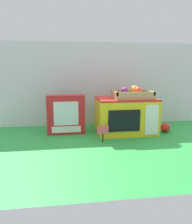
{
  "coord_description": "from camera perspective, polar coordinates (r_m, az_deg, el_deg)",
  "views": [
    {
      "loc": [
        -0.3,
        -1.56,
        0.45
      ],
      "look_at": [
        -0.07,
        0.01,
        0.15
      ],
      "focal_mm": 37.0,
      "sensor_mm": 36.0,
      "label": 1
    }
  ],
  "objects": [
    {
      "name": "display_back_panel",
      "position": [
        1.86,
        0.97,
        6.9
      ],
      "size": [
        1.61,
        0.03,
        0.65
      ],
      "primitive_type": "cube",
      "color": "silver",
      "rests_on": "ground"
    },
    {
      "name": "loose_toy_apple",
      "position": [
        1.72,
        16.74,
        -3.7
      ],
      "size": [
        0.07,
        0.07,
        0.07
      ],
      "primitive_type": "sphere",
      "color": "red",
      "rests_on": "ground"
    },
    {
      "name": "cookie_set_box",
      "position": [
        1.61,
        -7.43,
        -0.6
      ],
      "size": [
        0.26,
        0.08,
        0.27
      ],
      "color": "red",
      "rests_on": "ground"
    },
    {
      "name": "ground_plane",
      "position": [
        1.65,
        2.46,
        -5.03
      ],
      "size": [
        1.7,
        1.7,
        0.0
      ],
      "primitive_type": "plane",
      "color": "green",
      "rests_on": "ground"
    },
    {
      "name": "food_groups_crate",
      "position": [
        1.61,
        9.03,
        4.39
      ],
      "size": [
        0.26,
        0.2,
        0.09
      ],
      "color": "tan",
      "rests_on": "toy_microwave"
    },
    {
      "name": "toy_microwave",
      "position": [
        1.64,
        7.29,
        -0.76
      ],
      "size": [
        0.4,
        0.3,
        0.25
      ],
      "color": "yellow",
      "rests_on": "ground"
    },
    {
      "name": "price_sign",
      "position": [
        1.42,
        1.73,
        -4.86
      ],
      "size": [
        0.07,
        0.01,
        0.1
      ],
      "color": "black",
      "rests_on": "ground"
    }
  ]
}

